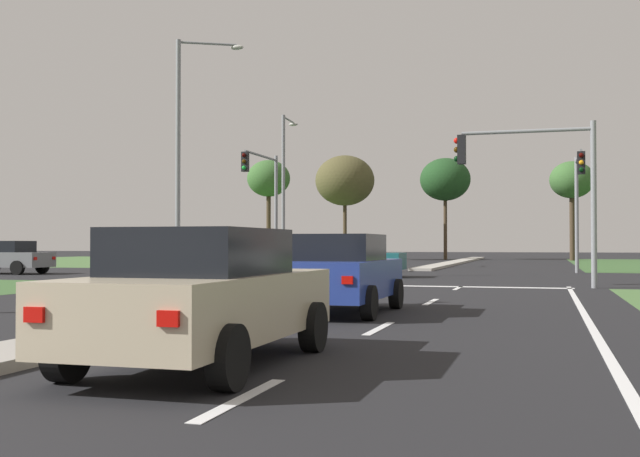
{
  "coord_description": "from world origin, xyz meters",
  "views": [
    {
      "loc": [
        6.1,
        -2.25,
        1.39
      ],
      "look_at": [
        -2.91,
        28.83,
        2.03
      ],
      "focal_mm": 43.49,
      "sensor_mm": 36.0,
      "label": 1
    }
  ],
  "objects": [
    {
      "name": "crosswalk_bar_fourth",
      "position": [
        -2.95,
        24.8,
        0.01
      ],
      "size": [
        0.7,
        2.8,
        0.01
      ],
      "primitive_type": "cube",
      "color": "silver",
      "rests_on": "ground"
    },
    {
      "name": "treeline_third",
      "position": [
        -2.28,
        66.41,
        7.06
      ],
      "size": [
        4.44,
        4.44,
        8.97
      ],
      "color": "#423323",
      "rests_on": "ground"
    },
    {
      "name": "crosswalk_bar_seventh",
      "position": [
        0.5,
        24.8,
        0.01
      ],
      "size": [
        0.7,
        2.8,
        0.01
      ],
      "primitive_type": "cube",
      "color": "silver",
      "rests_on": "ground"
    },
    {
      "name": "car_teal_fourth",
      "position": [
        -1.61,
        29.33,
        0.79
      ],
      "size": [
        4.19,
        2.09,
        1.54
      ],
      "rotation": [
        0.0,
        0.0,
        -1.57
      ],
      "color": "#19565B",
      "rests_on": "ground"
    },
    {
      "name": "median_island_near",
      "position": [
        0.0,
        11.0,
        0.07
      ],
      "size": [
        1.2,
        22.0,
        0.14
      ],
      "primitive_type": "cube",
      "color": "gray",
      "rests_on": "ground"
    },
    {
      "name": "street_lamp_third",
      "position": [
        -8.19,
        39.71,
        4.93
      ],
      "size": [
        0.56,
        2.45,
        8.75
      ],
      "color": "gray",
      "rests_on": "ground"
    },
    {
      "name": "street_lamp_second",
      "position": [
        -7.97,
        26.36,
        5.44
      ],
      "size": [
        2.5,
        1.34,
        9.71
      ],
      "color": "gray",
      "rests_on": "ground"
    },
    {
      "name": "car_beige_fifth",
      "position": [
        2.37,
        5.87,
        0.8
      ],
      "size": [
        1.97,
        4.4,
        1.56
      ],
      "color": "#BCAD8E",
      "rests_on": "ground"
    },
    {
      "name": "traffic_signal_far_right",
      "position": [
        7.6,
        34.66,
        3.86
      ],
      "size": [
        0.32,
        5.27,
        5.54
      ],
      "color": "gray",
      "rests_on": "ground"
    },
    {
      "name": "median_island_far",
      "position": [
        0.0,
        55.0,
        0.07
      ],
      "size": [
        1.2,
        36.0,
        0.14
      ],
      "primitive_type": "cube",
      "color": "#ADA89E",
      "rests_on": "ground"
    },
    {
      "name": "lane_dash_second",
      "position": [
        3.5,
        10.21,
        0.01
      ],
      "size": [
        0.14,
        2.0,
        0.01
      ],
      "primitive_type": "cube",
      "color": "silver",
      "rests_on": "ground"
    },
    {
      "name": "ground_plane",
      "position": [
        0.0,
        30.0,
        0.0
      ],
      "size": [
        200.0,
        200.0,
        0.0
      ],
      "primitive_type": "plane",
      "color": "black"
    },
    {
      "name": "crosswalk_bar_third",
      "position": [
        -4.1,
        24.8,
        0.01
      ],
      "size": [
        0.7,
        2.8,
        0.01
      ],
      "primitive_type": "cube",
      "color": "silver",
      "rests_on": "ground"
    },
    {
      "name": "crosswalk_bar_fifth",
      "position": [
        -1.8,
        24.8,
        0.01
      ],
      "size": [
        0.7,
        2.8,
        0.01
      ],
      "primitive_type": "cube",
      "color": "silver",
      "rests_on": "ground"
    },
    {
      "name": "lane_dash_fourth",
      "position": [
        3.5,
        22.21,
        0.01
      ],
      "size": [
        0.14,
        2.0,
        0.01
      ],
      "primitive_type": "cube",
      "color": "silver",
      "rests_on": "ground"
    },
    {
      "name": "car_grey_second",
      "position": [
        -17.84,
        28.09,
        0.78
      ],
      "size": [
        4.26,
        2.0,
        1.53
      ],
      "rotation": [
        0.0,
        0.0,
        1.57
      ],
      "color": "slate",
      "rests_on": "ground"
    },
    {
      "name": "traffic_signal_far_left",
      "position": [
        -7.6,
        34.95,
        4.17
      ],
      "size": [
        0.32,
        4.78,
        6.09
      ],
      "color": "gray",
      "rests_on": "ground"
    },
    {
      "name": "car_blue_third",
      "position": [
        2.17,
        12.77,
        0.8
      ],
      "size": [
        1.98,
        4.2,
        1.58
      ],
      "color": "navy",
      "rests_on": "ground"
    },
    {
      "name": "treeline_second",
      "position": [
        -10.3,
        61.98,
        6.8
      ],
      "size": [
        5.07,
        5.07,
        8.98
      ],
      "color": "#423323",
      "rests_on": "ground"
    },
    {
      "name": "stop_bar_near",
      "position": [
        3.8,
        23.0,
        0.01
      ],
      "size": [
        6.4,
        0.5,
        0.01
      ],
      "primitive_type": "cube",
      "color": "silver",
      "rests_on": "ground"
    },
    {
      "name": "grass_verge_far_left",
      "position": [
        -25.5,
        54.5,
        0.0
      ],
      "size": [
        35.0,
        35.0,
        0.01
      ],
      "primitive_type": "cube",
      "color": "#476B38",
      "rests_on": "ground"
    },
    {
      "name": "traffic_signal_near_right",
      "position": [
        5.96,
        23.4,
        3.63
      ],
      "size": [
        4.44,
        0.32,
        5.26
      ],
      "color": "gray",
      "rests_on": "ground"
    },
    {
      "name": "crosswalk_bar_sixth",
      "position": [
        -0.65,
        24.8,
        0.01
      ],
      "size": [
        0.7,
        2.8,
        0.01
      ],
      "primitive_type": "cube",
      "color": "silver",
      "rests_on": "ground"
    },
    {
      "name": "edge_line_right",
      "position": [
        6.85,
        12.0,
        0.01
      ],
      "size": [
        0.14,
        24.0,
        0.01
      ],
      "primitive_type": "cube",
      "color": "silver",
      "rests_on": "ground"
    },
    {
      "name": "treeline_fourth",
      "position": [
        8.34,
        65.37,
        6.64
      ],
      "size": [
        3.64,
        3.64,
        8.28
      ],
      "color": "#423323",
      "rests_on": "ground"
    },
    {
      "name": "lane_dash_third",
      "position": [
        3.5,
        16.21,
        0.01
      ],
      "size": [
        0.14,
        2.0,
        0.01
      ],
      "primitive_type": "cube",
      "color": "silver",
      "rests_on": "ground"
    },
    {
      "name": "treeline_near",
      "position": [
        -18.01,
        64.08,
        7.28
      ],
      "size": [
        3.93,
        3.93,
        9.03
      ],
      "color": "#423323",
      "rests_on": "ground"
    },
    {
      "name": "crosswalk_bar_second",
      "position": [
        -5.25,
        24.8,
        0.01
      ],
      "size": [
        0.7,
        2.8,
        0.01
      ],
      "primitive_type": "cube",
      "color": "silver",
      "rests_on": "ground"
    },
    {
      "name": "crosswalk_bar_near",
      "position": [
        -6.4,
        24.8,
        0.01
      ],
      "size": [
        0.7,
        2.8,
        0.01
      ],
      "primitive_type": "cube",
      "color": "silver",
      "rests_on": "ground"
    },
    {
      "name": "lane_dash_near",
      "position": [
        3.5,
        4.21,
        0.01
      ],
      "size": [
        0.14,
        2.0,
        0.01
      ],
      "primitive_type": "cube",
      "color": "silver",
      "rests_on": "ground"
    }
  ]
}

